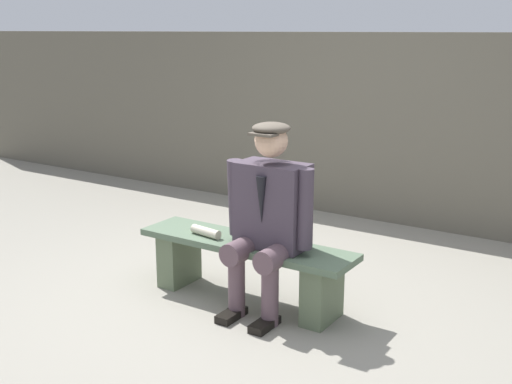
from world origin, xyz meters
TOP-DOWN VIEW (x-y plane):
  - ground_plane at (0.00, 0.00)m, footprint 30.00×30.00m
  - bench at (0.00, 0.00)m, footprint 1.55×0.38m
  - seated_man at (-0.21, 0.05)m, footprint 0.62×0.54m
  - rolled_magazine at (0.28, 0.06)m, footprint 0.25×0.10m
  - stadium_wall at (0.00, -2.39)m, footprint 12.00×0.24m

SIDE VIEW (x-z plane):
  - ground_plane at x=0.00m, z-range 0.00..0.00m
  - bench at x=0.00m, z-range 0.06..0.49m
  - rolled_magazine at x=0.28m, z-range 0.43..0.49m
  - seated_man at x=-0.21m, z-range 0.05..1.30m
  - stadium_wall at x=0.00m, z-range 0.00..1.78m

